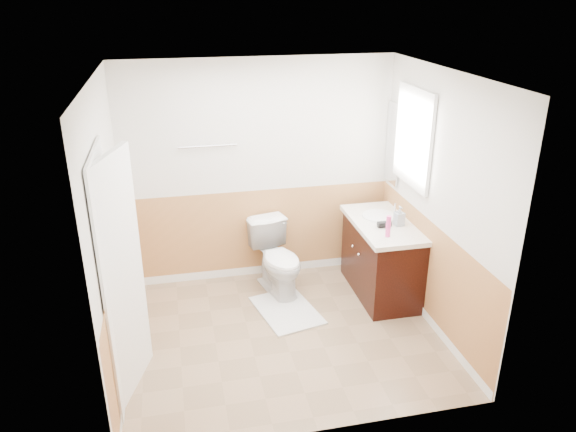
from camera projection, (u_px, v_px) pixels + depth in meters
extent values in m
plane|color=#8C7051|center=(283.00, 334.00, 5.40)|extent=(3.00, 3.00, 0.00)
plane|color=white|center=(282.00, 75.00, 4.43)|extent=(3.00, 3.00, 0.00)
plane|color=silver|center=(259.00, 173.00, 6.09)|extent=(3.00, 0.00, 3.00)
plane|color=silver|center=(322.00, 289.00, 3.74)|extent=(3.00, 0.00, 3.00)
plane|color=silver|center=(109.00, 232.00, 4.62)|extent=(0.00, 3.00, 3.00)
plane|color=silver|center=(438.00, 204.00, 5.21)|extent=(0.00, 3.00, 3.00)
plane|color=tan|center=(261.00, 235.00, 6.37)|extent=(3.00, 0.00, 3.00)
plane|color=tan|center=(319.00, 377.00, 4.04)|extent=(3.00, 0.00, 3.00)
plane|color=tan|center=(121.00, 308.00, 4.91)|extent=(0.00, 2.60, 2.60)
plane|color=tan|center=(429.00, 274.00, 5.50)|extent=(0.00, 2.60, 2.60)
imported|color=white|center=(278.00, 259.00, 6.03)|extent=(0.60, 0.85, 0.79)
cube|color=silver|center=(287.00, 310.00, 5.78)|extent=(0.71, 0.90, 0.02)
cube|color=black|center=(381.00, 260.00, 5.99)|extent=(0.55, 1.10, 0.80)
sphere|color=silver|center=(359.00, 254.00, 5.79)|extent=(0.03, 0.03, 0.03)
sphere|color=#B4B4BA|center=(353.00, 246.00, 5.97)|extent=(0.03, 0.03, 0.03)
cube|color=white|center=(383.00, 224.00, 5.83)|extent=(0.60, 1.15, 0.05)
cylinder|color=white|center=(379.00, 216.00, 5.95)|extent=(0.36, 0.36, 0.02)
cylinder|color=silver|center=(395.00, 209.00, 5.96)|extent=(0.02, 0.02, 0.14)
cylinder|color=#E93C91|center=(388.00, 226.00, 5.45)|extent=(0.05, 0.05, 0.22)
imported|color=#8F98A1|center=(399.00, 216.00, 5.71)|extent=(0.11, 0.11, 0.21)
cylinder|color=black|center=(384.00, 224.00, 5.68)|extent=(0.14, 0.07, 0.07)
cylinder|color=black|center=(381.00, 227.00, 5.69)|extent=(0.03, 0.03, 0.07)
cube|color=silver|center=(393.00, 144.00, 6.08)|extent=(0.02, 0.35, 0.90)
cube|color=white|center=(413.00, 137.00, 5.54)|extent=(0.04, 0.80, 1.00)
cube|color=white|center=(415.00, 137.00, 5.54)|extent=(0.01, 0.70, 0.90)
cube|color=white|center=(121.00, 280.00, 4.32)|extent=(0.29, 0.78, 2.04)
cube|color=white|center=(111.00, 280.00, 4.30)|extent=(0.02, 0.92, 2.10)
sphere|color=silver|center=(132.00, 268.00, 4.66)|extent=(0.06, 0.06, 0.06)
cylinder|color=silver|center=(208.00, 146.00, 5.80)|extent=(0.62, 0.02, 0.02)
cylinder|color=silver|center=(252.00, 222.00, 6.21)|extent=(0.14, 0.02, 0.02)
cylinder|color=white|center=(252.00, 222.00, 6.21)|extent=(0.10, 0.11, 0.11)
cube|color=white|center=(253.00, 230.00, 6.26)|extent=(0.10, 0.01, 0.16)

